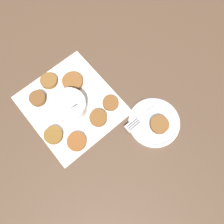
{
  "coord_description": "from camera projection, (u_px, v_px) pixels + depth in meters",
  "views": [
    {
      "loc": [
        -0.27,
        0.04,
        0.74
      ],
      "look_at": [
        -0.1,
        -0.1,
        0.02
      ],
      "focal_mm": 35.0,
      "sensor_mm": 36.0,
      "label": 1
    }
  ],
  "objects": [
    {
      "name": "fritter_1",
      "position": [
        77.0,
        142.0,
        0.73
      ],
      "size": [
        0.07,
        0.07,
        0.01
      ],
      "color": "brown",
      "rests_on": "napkin"
    },
    {
      "name": "fritter_6",
      "position": [
        54.0,
        135.0,
        0.74
      ],
      "size": [
        0.06,
        0.06,
        0.02
      ],
      "color": "brown",
      "rests_on": "napkin"
    },
    {
      "name": "fork",
      "position": [
        140.0,
        119.0,
        0.75
      ],
      "size": [
        0.03,
        0.16,
        0.0
      ],
      "color": "silver",
      "rests_on": "serving_plate"
    },
    {
      "name": "fritter_4",
      "position": [
        73.0,
        82.0,
        0.8
      ],
      "size": [
        0.07,
        0.07,
        0.02
      ],
      "color": "brown",
      "rests_on": "napkin"
    },
    {
      "name": "fritter_5",
      "position": [
        98.0,
        118.0,
        0.76
      ],
      "size": [
        0.06,
        0.06,
        0.02
      ],
      "color": "brown",
      "rests_on": "napkin"
    },
    {
      "name": "fritter_on_plate",
      "position": [
        159.0,
        125.0,
        0.73
      ],
      "size": [
        0.06,
        0.06,
        0.02
      ],
      "color": "brown",
      "rests_on": "serving_plate"
    },
    {
      "name": "napkin",
      "position": [
        71.0,
        105.0,
        0.78
      ],
      "size": [
        0.34,
        0.31,
        0.0
      ],
      "color": "silver",
      "rests_on": "ground_plane"
    },
    {
      "name": "fritter_3",
      "position": [
        38.0,
        98.0,
        0.78
      ],
      "size": [
        0.06,
        0.06,
        0.02
      ],
      "color": "brown",
      "rests_on": "napkin"
    },
    {
      "name": "ground_plane",
      "position": [
        72.0,
        111.0,
        0.78
      ],
      "size": [
        4.0,
        4.0,
        0.0
      ],
      "primitive_type": "plane",
      "color": "#4C3828"
    },
    {
      "name": "fritter_2",
      "position": [
        49.0,
        81.0,
        0.8
      ],
      "size": [
        0.06,
        0.06,
        0.02
      ],
      "color": "brown",
      "rests_on": "napkin"
    },
    {
      "name": "serving_plate",
      "position": [
        154.0,
        122.0,
        0.76
      ],
      "size": [
        0.18,
        0.18,
        0.02
      ],
      "color": "silver",
      "rests_on": "ground_plane"
    },
    {
      "name": "fritter_0",
      "position": [
        111.0,
        103.0,
        0.78
      ],
      "size": [
        0.06,
        0.06,
        0.01
      ],
      "color": "brown",
      "rests_on": "napkin"
    },
    {
      "name": "sauce_bowl",
      "position": [
        70.0,
        106.0,
        0.75
      ],
      "size": [
        0.13,
        0.12,
        0.12
      ],
      "color": "silver",
      "rests_on": "napkin"
    }
  ]
}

